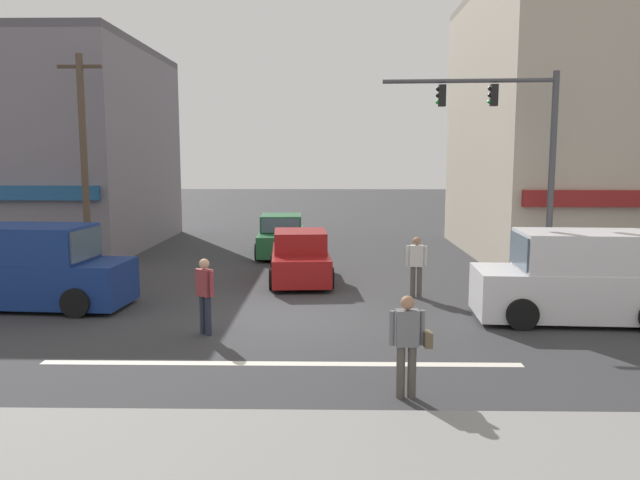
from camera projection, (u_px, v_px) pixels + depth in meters
name	position (u px, v px, depth m)	size (l,w,h in m)	color
ground_plane	(292.00, 316.00, 15.10)	(120.00, 120.00, 0.00)	#333335
lane_marking_stripe	(281.00, 364.00, 11.63)	(9.00, 0.24, 0.01)	silver
building_left_block	(19.00, 148.00, 26.53)	(11.22, 10.66, 8.43)	slate
building_right_corner	(623.00, 123.00, 23.69)	(11.35, 11.15, 10.24)	#B7AD99
street_tree	(531.00, 171.00, 21.87)	(2.90, 2.90, 4.80)	#4C3823
utility_pole_near_left	(84.00, 162.00, 20.10)	(1.40, 0.22, 7.07)	brown
traffic_light_mast	(518.00, 145.00, 17.60)	(4.88, 0.46, 6.20)	#47474C
sedan_crossing_center	(300.00, 258.00, 19.32)	(2.12, 4.22, 1.58)	maroon
van_parked_curbside	(580.00, 279.00, 14.56)	(4.69, 2.23, 2.11)	silver
van_waiting_far	(34.00, 269.00, 15.89)	(4.72, 2.29, 2.11)	navy
sedan_crossing_rightbound	(281.00, 237.00, 24.48)	(2.02, 4.17, 1.58)	#1E6033
pedestrian_foreground_with_bag	(408.00, 340.00, 9.87)	(0.68, 0.29, 1.67)	#4C4742
pedestrian_mid_crossing	(205.00, 292.00, 13.42)	(0.45, 0.41, 1.67)	#232838
pedestrian_far_side	(416.00, 263.00, 17.03)	(0.57, 0.27, 1.67)	#4C4742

